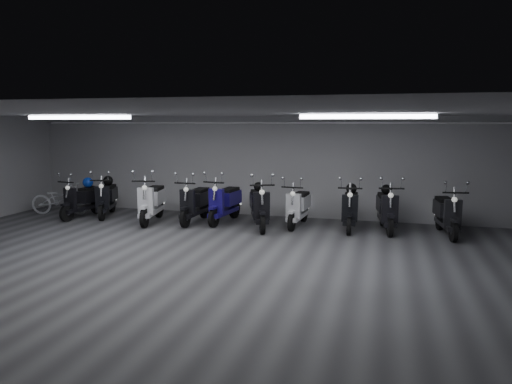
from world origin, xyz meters
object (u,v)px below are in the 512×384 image
(scooter_1, at_px, (106,193))
(bicycle, at_px, (60,196))
(scooter_3, at_px, (195,197))
(helmet_3, at_px, (258,187))
(scooter_2, at_px, (151,195))
(scooter_8, at_px, (387,203))
(helmet_0, at_px, (88,182))
(helmet_2, at_px, (351,189))
(scooter_4, at_px, (224,196))
(helmet_1, at_px, (386,189))
(scooter_6, at_px, (298,200))
(scooter_5, at_px, (259,200))
(helmet_4, at_px, (108,181))
(scooter_9, at_px, (447,207))
(scooter_7, at_px, (351,202))
(scooter_0, at_px, (82,194))

(scooter_1, xyz_separation_m, bicycle, (-1.46, -0.10, -0.14))
(scooter_3, height_order, helmet_3, scooter_3)
(scooter_2, bearing_deg, scooter_8, -5.29)
(helmet_0, bearing_deg, helmet_2, 3.59)
(scooter_4, height_order, helmet_0, scooter_4)
(scooter_8, xyz_separation_m, helmet_1, (-0.04, 0.26, 0.29))
(scooter_8, bearing_deg, scooter_6, 172.86)
(scooter_2, distance_m, scooter_6, 3.87)
(helmet_1, bearing_deg, scooter_2, -172.03)
(scooter_3, relative_size, scooter_4, 0.99)
(helmet_1, height_order, helmet_2, helmet_2)
(scooter_3, bearing_deg, bicycle, -178.94)
(bicycle, bearing_deg, scooter_5, -104.01)
(scooter_5, relative_size, helmet_4, 6.91)
(scooter_4, relative_size, scooter_8, 1.01)
(scooter_4, distance_m, scooter_9, 5.49)
(scooter_1, xyz_separation_m, scooter_2, (1.61, -0.40, 0.05))
(scooter_2, distance_m, helmet_4, 1.83)
(scooter_7, distance_m, bicycle, 8.21)
(scooter_7, height_order, bicycle, scooter_7)
(scooter_7, bearing_deg, scooter_1, 179.02)
(scooter_3, bearing_deg, scooter_9, 3.33)
(scooter_9, bearing_deg, helmet_1, 157.26)
(scooter_0, relative_size, scooter_2, 0.90)
(scooter_9, relative_size, bicycle, 1.11)
(scooter_5, xyz_separation_m, bicycle, (-6.00, 0.22, -0.19))
(scooter_2, xyz_separation_m, scooter_4, (1.87, 0.49, -0.02))
(helmet_0, bearing_deg, scooter_5, -2.63)
(bicycle, bearing_deg, scooter_2, -107.34)
(scooter_7, height_order, helmet_4, scooter_7)
(helmet_1, distance_m, helmet_2, 0.84)
(scooter_5, xyz_separation_m, scooter_7, (2.21, 0.43, -0.03))
(scooter_3, height_order, helmet_1, scooter_3)
(scooter_3, distance_m, helmet_4, 2.86)
(scooter_4, distance_m, scooter_6, 1.96)
(scooter_1, distance_m, helmet_1, 7.60)
(helmet_3, bearing_deg, scooter_6, 13.00)
(scooter_8, bearing_deg, bicycle, 174.10)
(scooter_1, relative_size, helmet_3, 7.82)
(helmet_3, bearing_deg, scooter_2, -173.46)
(scooter_0, distance_m, scooter_2, 2.16)
(helmet_4, bearing_deg, helmet_0, -142.23)
(scooter_0, relative_size, helmet_0, 6.20)
(scooter_0, distance_m, bicycle, 0.95)
(scooter_0, height_order, bicycle, scooter_0)
(scooter_8, height_order, helmet_3, scooter_8)
(scooter_8, bearing_deg, scooter_5, -178.38)
(scooter_2, distance_m, scooter_7, 5.16)
(bicycle, relative_size, helmet_1, 6.82)
(scooter_0, distance_m, scooter_6, 6.00)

